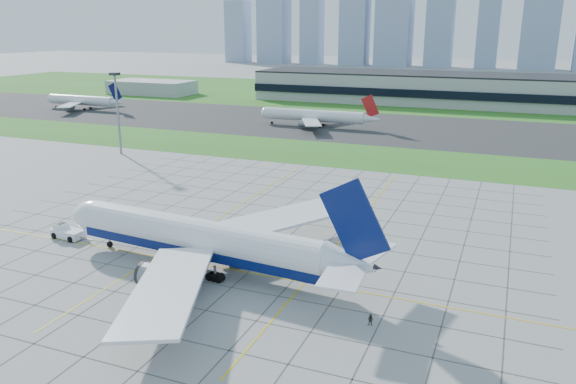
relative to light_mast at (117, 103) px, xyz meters
name	(u,v)px	position (x,y,z in m)	size (l,w,h in m)	color
ground	(212,261)	(70.00, -65.00, -16.18)	(1400.00, 1400.00, 0.00)	#9D9E98
grass_median	(353,156)	(70.00, 25.00, -16.16)	(700.00, 35.00, 0.04)	#32621C
asphalt_taxiway	(390,128)	(70.00, 80.00, -16.15)	(700.00, 75.00, 0.04)	#383838
grass_far	(430,98)	(70.00, 190.00, -16.16)	(700.00, 145.00, 0.04)	#32621C
apron_markings	(243,240)	(70.43, -53.91, -16.17)	(120.00, 130.00, 0.03)	#474744
terminal	(504,91)	(110.00, 164.87, -8.29)	(260.00, 43.00, 15.80)	#B7B7B2
service_block	(152,87)	(-90.00, 145.00, -12.18)	(50.00, 25.00, 8.00)	#B7B7B2
light_mast	(117,103)	(0.00, 0.00, 0.00)	(2.50, 2.50, 25.60)	gray
city_skyline	(466,6)	(61.29, 455.00, 42.91)	(523.00, 32.40, 160.00)	#93A3C1
airliner	(202,239)	(70.18, -68.25, -10.98)	(60.38, 60.97, 19.01)	white
pushback_tug	(67,232)	(38.51, -65.67, -15.00)	(9.61, 3.81, 2.65)	white
crew_near	(85,233)	(41.85, -64.43, -15.23)	(0.69, 0.45, 1.90)	black
crew_far	(371,320)	(100.97, -76.24, -15.36)	(0.80, 0.63, 1.65)	#2A271C
distant_jet_0	(83,100)	(-82.04, 75.81, -11.69)	(43.19, 42.66, 14.08)	white
distant_jet_1	(315,116)	(40.87, 71.62, -11.69)	(48.03, 42.66, 14.08)	white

